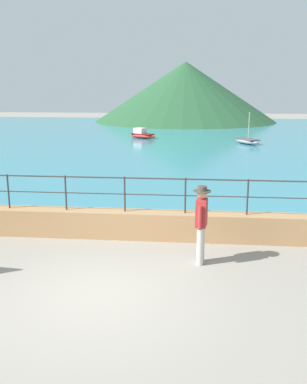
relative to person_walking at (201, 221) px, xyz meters
The scene contains 8 objects.
ground_plane 2.73m from the person_walking, 138.91° to the right, with size 120.00×120.00×0.00m, color gray.
promenade_wall 2.53m from the person_walking, 141.61° to the left, with size 20.00×0.56×0.70m, color tan.
railing 2.48m from the person_walking, 141.61° to the left, with size 18.44×0.04×0.90m.
lake_water 24.26m from the person_walking, 94.55° to the left, with size 64.00×44.32×0.06m, color teal.
hill_main 41.34m from the person_walking, 92.07° to the left, with size 20.77×20.77×6.69m, color #285633.
person_walking is the anchor object (origin of this frame).
boat_0 21.06m from the person_walking, 80.86° to the left, with size 1.92×2.44×2.14m.
boat_2 23.91m from the person_walking, 100.23° to the left, with size 2.43×1.98×0.76m.
Camera 1 is at (1.76, -7.19, 3.76)m, focal length 40.01 mm.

